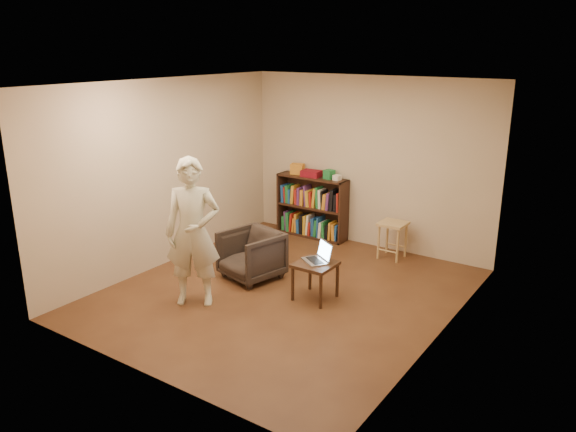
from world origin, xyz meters
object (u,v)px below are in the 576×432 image
Objects in this scene: side_table at (315,269)px; laptop at (319,257)px; stool at (393,229)px; armchair at (251,255)px; bookshelf at (312,210)px; person at (193,233)px.

side_table is 0.16m from laptop.
laptop reaches higher than side_table.
stool is at bearing 116.22° from laptop.
armchair is 1.53× the size of side_table.
armchair reaches higher than side_table.
laptop is (1.05, 0.00, 0.20)m from armchair.
person reaches higher than bookshelf.
laptop reaches higher than armchair.
side_table is 1.55m from person.
bookshelf is at bearing 60.58° from person.
bookshelf is 1.51m from stool.
laptop is at bearing -96.60° from stool.
person reaches higher than side_table.
stool is at bearing 68.09° from armchair.
side_table is (-0.20, -1.83, -0.05)m from stool.
armchair is at bearing 52.09° from person.
bookshelf is 2.96m from person.
armchair is (-1.25, -1.75, -0.11)m from stool.
armchair is at bearing 175.94° from side_table.
bookshelf is 1.95m from armchair.
bookshelf is at bearing 110.89° from armchair.
person is (-1.15, -0.98, 0.37)m from laptop.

